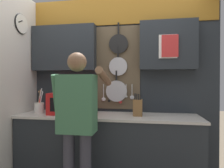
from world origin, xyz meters
TOP-DOWN VIEW (x-y plane):
  - base_cabinet_counter at (0.00, -0.00)m, footprint 2.30×0.61m
  - back_wall_unit at (-0.01, 0.27)m, footprint 2.87×0.23m
  - side_wall at (-1.17, -0.41)m, footprint 0.07×1.60m
  - microwave at (-0.49, 0.00)m, footprint 0.51×0.39m
  - knife_block at (0.39, 0.00)m, footprint 0.11×0.15m
  - utensil_crock at (-0.94, 0.00)m, footprint 0.13×0.13m
  - person at (-0.21, -0.53)m, footprint 0.54×0.63m

SIDE VIEW (x-z plane):
  - base_cabinet_counter at x=0.00m, z-range 0.00..0.89m
  - person at x=-0.21m, z-range 0.15..1.77m
  - utensil_crock at x=-0.94m, z-range 0.81..1.14m
  - knife_block at x=0.39m, z-range 0.86..1.13m
  - microwave at x=-0.49m, z-range 0.89..1.17m
  - side_wall at x=-1.17m, z-range 0.01..2.51m
  - back_wall_unit at x=-0.01m, z-range 0.24..2.74m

